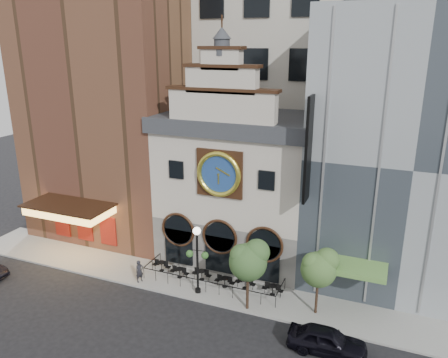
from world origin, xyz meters
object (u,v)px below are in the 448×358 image
Objects in this scene: car_right at (327,340)px; bistro_2 at (202,274)px; bistro_3 at (225,281)px; bistro_1 at (179,272)px; bistro_5 at (273,289)px; bistro_4 at (245,283)px; pedestrian at (140,271)px; tree_right at (320,267)px; tree_left at (249,259)px; bistro_0 at (162,265)px; lamppost at (197,253)px.

bistro_2 is at bearing 65.15° from car_right.
bistro_1 is at bearing -179.50° from bistro_3.
bistro_1 is 7.46m from bistro_5.
bistro_4 is 0.89× the size of pedestrian.
tree_right is (-1.27, 3.56, 2.85)m from car_right.
car_right is at bearing -23.82° from bistro_2.
tree_left is at bearing -66.19° from bistro_4.
car_right reaches higher than bistro_0.
bistro_2 is 1.00× the size of bistro_4.
bistro_3 is 3.66m from bistro_5.
pedestrian is at bearing -146.03° from bistro_1.
tree_right is at bearing -3.96° from lamppost.
bistro_1 is 7.41m from tree_left.
bistro_2 is 0.33× the size of tree_right.
bistro_4 is 0.30× the size of lamppost.
bistro_2 is 5.70m from bistro_5.
bistro_2 is at bearing 11.45° from bistro_1.
bistro_5 is at bearing 44.63° from car_right.
lamppost reaches higher than bistro_0.
bistro_4 is 1.00× the size of bistro_5.
bistro_3 is 1.55m from bistro_4.
lamppost reaches higher than car_right.
car_right is at bearing -18.27° from bistro_0.
tree_right reaches higher than bistro_0.
bistro_5 is at bearing -0.33° from bistro_0.
tree_left is at bearing -26.41° from bistro_2.
bistro_2 is 0.31× the size of tree_left.
pedestrian is at bearing 79.26° from car_right.
bistro_5 is 6.50m from car_right.
lamppost is at bearing 172.57° from tree_left.
tree_left is at bearing 67.28° from car_right.
bistro_0 is 2.25m from pedestrian.
pedestrian is (-0.71, -2.09, 0.42)m from bistro_0.
lamppost reaches higher than bistro_3.
bistro_4 is at bearing 0.29° from bistro_0.
lamppost reaches higher than bistro_1.
bistro_1 is at bearing -177.46° from bistro_5.
lamppost is (4.78, 0.32, 2.34)m from pedestrian.
bistro_0 is at bearing 175.31° from tree_right.
pedestrian is (-9.98, -2.04, 0.42)m from bistro_5.
tree_right is (9.07, -1.01, 3.03)m from bistro_2.
bistro_3 is 9.32m from car_right.
car_right is (4.65, -4.54, 0.19)m from bistro_5.
tree_left reaches higher than car_right.
bistro_4 is 8.23m from car_right.
bistro_2 is 3.30m from lamppost.
tree_left is (-5.76, 2.29, 3.13)m from car_right.
pedestrian reaches higher than car_right.
pedestrian is 0.34× the size of lamppost.
tree_right is at bearing -4.69° from bistro_0.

